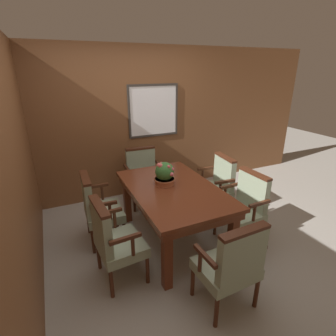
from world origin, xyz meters
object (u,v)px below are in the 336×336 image
Objects in this scene: chair_head_far at (143,174)px; potted_plant at (165,174)px; chair_left_far at (98,206)px; chair_right_near at (245,205)px; chair_head_near at (232,264)px; chair_left_near at (114,239)px; chair_right_far at (217,184)px; dining_table at (173,195)px.

chair_head_far is 1.09m from potted_plant.
chair_right_near is at bearing -111.46° from chair_left_far.
chair_head_near and chair_left_near have the same top height.
chair_right_far is at bearing -90.00° from chair_left_far.
chair_left_far and chair_left_near have the same top height.
chair_head_near is at bearing -86.38° from potted_plant.
chair_right_near is at bearing -57.97° from chair_head_far.
chair_right_far is at bearing -73.01° from chair_left_near.
chair_head_far is 1.19m from chair_right_far.
chair_left_near is at bearing -176.52° from chair_left_far.
chair_head_far is 1.15m from chair_left_far.
chair_right_far is at bearing 173.98° from chair_right_near.
chair_head_far is 1.00× the size of chair_head_near.
chair_head_near is 1.00× the size of chair_right_far.
potted_plant is (-0.93, -0.19, 0.39)m from chair_right_far.
chair_head_far is 1.00× the size of chair_left_near.
potted_plant reaches higher than chair_right_far.
chair_head_far and chair_head_near have the same top height.
dining_table is 1.73× the size of chair_left_far.
chair_head_near is (0.01, -2.28, 0.00)m from chair_head_far.
chair_right_near is 1.00× the size of chair_head_far.
chair_head_far is (-0.82, 1.49, 0.00)m from chair_right_near.
dining_table is 1.15m from chair_head_far.
chair_head_near is 1.00× the size of chair_left_near.
dining_table is 0.91m from chair_left_near.
dining_table is 5.47× the size of potted_plant.
chair_head_near is 1.00× the size of chair_left_far.
chair_head_far is (0.01, 1.14, -0.16)m from dining_table.
dining_table is 0.95m from chair_right_far.
chair_head_far is at bearing 86.30° from potted_plant.
chair_right_near is 1.00× the size of chair_left_near.
chair_left_near is (-0.83, -0.34, -0.16)m from dining_table.
potted_plant is at bearing -88.49° from chair_head_near.
dining_table is 0.91m from chair_right_near.
potted_plant is at bearing -90.62° from chair_head_far.
chair_left_near is (-0.86, 0.79, 0.00)m from chair_head_near.
chair_left_far is (-0.86, -0.76, 0.00)m from chair_head_far.
potted_plant is (0.80, -0.25, 0.39)m from chair_left_far.
chair_right_far is (0.04, 0.67, 0.00)m from chair_right_near.
chair_right_near is (0.83, -0.34, -0.16)m from dining_table.
chair_left_near is 0.99m from potted_plant.
chair_head_far is at bearing -33.96° from chair_left_near.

